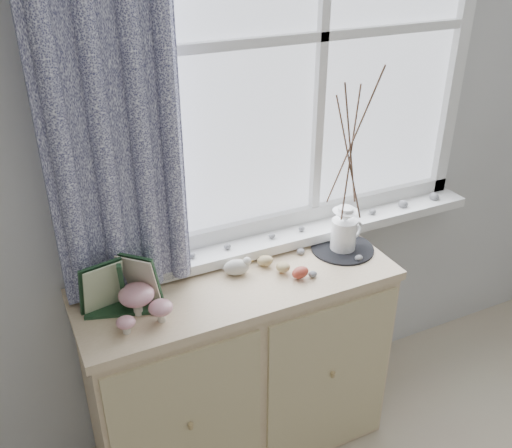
% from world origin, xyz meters
% --- Properties ---
extents(sideboard, '(1.20, 0.45, 0.85)m').
position_xyz_m(sideboard, '(-0.15, 1.75, 0.43)').
color(sideboard, beige).
rests_on(sideboard, ground).
extents(botanical_book, '(0.32, 0.21, 0.21)m').
position_xyz_m(botanical_book, '(-0.57, 1.74, 0.95)').
color(botanical_book, '#1B3921').
rests_on(botanical_book, sideboard).
extents(toadstool_cluster, '(0.19, 0.17, 0.11)m').
position_xyz_m(toadstool_cluster, '(-0.53, 1.69, 0.92)').
color(toadstool_cluster, beige).
rests_on(toadstool_cluster, sideboard).
extents(wooden_eggs, '(0.13, 0.17, 0.06)m').
position_xyz_m(wooden_eggs, '(0.02, 1.73, 0.88)').
color(wooden_eggs, tan).
rests_on(wooden_eggs, sideboard).
extents(songbird_figurine, '(0.14, 0.09, 0.07)m').
position_xyz_m(songbird_figurine, '(-0.14, 1.79, 0.88)').
color(songbird_figurine, beige).
rests_on(songbird_figurine, sideboard).
extents(crocheted_doily, '(0.25, 0.25, 0.01)m').
position_xyz_m(crocheted_doily, '(0.32, 1.77, 0.85)').
color(crocheted_doily, black).
rests_on(crocheted_doily, sideboard).
extents(twig_pitcher, '(0.33, 0.33, 0.77)m').
position_xyz_m(twig_pitcher, '(0.32, 1.77, 1.29)').
color(twig_pitcher, white).
rests_on(twig_pitcher, crocheted_doily).
extents(sideboard_pebbles, '(0.33, 0.23, 0.02)m').
position_xyz_m(sideboard_pebbles, '(0.15, 1.75, 0.86)').
color(sideboard_pebbles, gray).
rests_on(sideboard_pebbles, sideboard).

